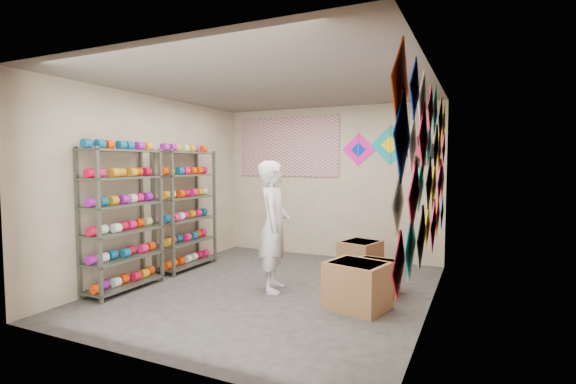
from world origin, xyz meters
The scene contains 12 objects.
ground centered at (0.00, 0.00, 0.00)m, with size 4.50×4.50×0.00m, color #2F2C29.
room_walls centered at (0.00, 0.00, 1.64)m, with size 4.50×4.50×4.50m.
shelf_rack_front centered at (-1.78, -0.85, 0.95)m, with size 0.40×1.10×1.90m, color #4C5147.
shelf_rack_back centered at (-1.78, 0.45, 0.95)m, with size 0.40×1.10×1.90m, color #4C5147.
string_spools centered at (-1.78, -0.20, 1.05)m, with size 0.12×2.36×0.12m.
kite_wall_display centered at (1.98, 0.00, 1.66)m, with size 0.06×4.31×2.09m.
back_wall_kites centered at (1.10, 2.24, 1.95)m, with size 1.64×0.02×0.75m.
poster centered at (-0.80, 2.23, 2.00)m, with size 2.00×0.01×1.10m, color #64479B.
shopkeeper centered at (0.04, -0.01, 0.86)m, with size 0.60×0.73×1.73m, color silver.
carton_a centered at (1.23, -0.22, 0.27)m, with size 0.65×0.55×0.55m, color brown.
carton_b centered at (1.30, 0.46, 0.21)m, with size 0.52×0.43×0.43m, color brown.
carton_c centered at (0.85, 1.35, 0.25)m, with size 0.51×0.57×0.49m, color brown.
Camera 1 is at (2.52, -4.88, 1.70)m, focal length 26.00 mm.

